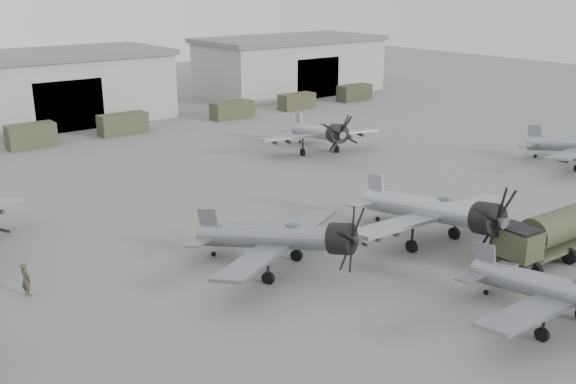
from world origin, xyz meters
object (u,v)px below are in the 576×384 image
Objects in this scene: aircraft_near_1 at (570,294)px; ground_crew at (26,279)px; aircraft_mid_2 at (437,211)px; aircraft_mid_1 at (285,238)px; fuel_tanker at (546,234)px; aircraft_far_1 at (321,132)px.

aircraft_near_1 is 5.84× the size of ground_crew.
aircraft_near_1 is 11.79m from aircraft_mid_2.
aircraft_mid_1 is 16.40m from fuel_tanker.
aircraft_far_1 is 35.94m from ground_crew.
aircraft_mid_1 reaches higher than fuel_tanker.
ground_crew is (-23.61, 9.29, -1.45)m from aircraft_mid_2.
aircraft_mid_1 is at bearing 168.06° from aircraft_mid_2.
aircraft_mid_2 is 1.67× the size of fuel_tanker.
aircraft_mid_1 reaches higher than aircraft_near_1.
ground_crew is at bearing 137.38° from aircraft_near_1.
aircraft_far_1 is at bearing 20.37° from aircraft_mid_1.
aircraft_mid_2 is at bearing -126.11° from ground_crew.
aircraft_near_1 is 0.86× the size of aircraft_mid_2.
aircraft_far_1 is at bearing -82.27° from ground_crew.
aircraft_mid_1 is 6.06× the size of ground_crew.
aircraft_near_1 is 9.03m from fuel_tanker.
aircraft_mid_1 is 14.75m from ground_crew.
aircraft_far_1 is (19.99, 20.09, 0.08)m from aircraft_mid_1.
aircraft_far_1 is 29.27m from fuel_tanker.
aircraft_mid_1 is (-6.86, 14.10, 0.13)m from aircraft_near_1.
aircraft_mid_2 reaches higher than aircraft_near_1.
aircraft_mid_1 is at bearing -119.07° from aircraft_far_1.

